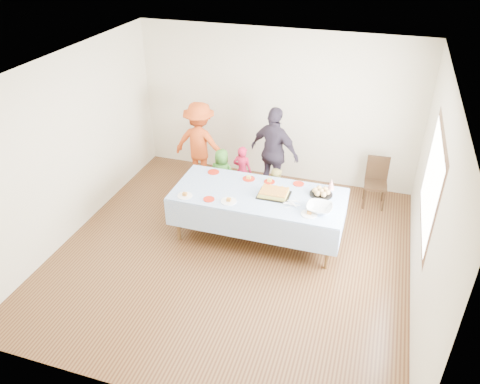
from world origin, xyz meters
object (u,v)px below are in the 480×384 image
object	(u,v)px
party_table	(258,197)
adult_left	(200,144)
birthday_cake	(274,193)
dining_chair	(376,179)

from	to	relation	value
party_table	adult_left	xyz separation A→B (m)	(-1.46, 1.36, 0.04)
party_table	adult_left	world-z (taller)	adult_left
birthday_cake	adult_left	size ratio (longest dim) A/B	0.30
dining_chair	adult_left	bearing A→B (deg)	179.11
dining_chair	adult_left	world-z (taller)	adult_left
party_table	birthday_cake	xyz separation A→B (m)	(0.23, 0.01, 0.09)
party_table	birthday_cake	distance (m)	0.25
party_table	dining_chair	distance (m)	2.25
dining_chair	birthday_cake	bearing A→B (deg)	-136.68
birthday_cake	dining_chair	size ratio (longest dim) A/B	0.54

